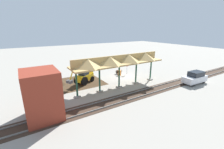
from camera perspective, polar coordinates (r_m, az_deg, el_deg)
The scene contains 11 objects.
ground_plane at distance 27.69m, azimuth 4.95°, elevation -0.81°, with size 120.00×120.00×0.00m, color gray.
dirt_work_zone at distance 25.07m, azimuth -15.11°, elevation -3.30°, with size 9.89×7.00×0.01m, color #42301E.
platform_canopy at distance 21.54m, azimuth 2.83°, elevation 5.48°, with size 14.20×3.20×4.90m.
rail_tracks at distance 22.66m, azimuth 15.99°, elevation -5.51°, with size 60.00×2.58×0.15m.
stop_sign at distance 28.87m, azimuth 5.75°, elevation 3.31°, with size 0.72×0.31×2.29m.
backhoe at distance 24.37m, azimuth -10.63°, elevation -0.44°, with size 5.12×3.60×2.82m.
dirt_mound at distance 25.43m, azimuth -19.87°, elevation -3.46°, with size 5.36×5.36×2.04m, color #42301E.
concrete_pipe at distance 29.57m, azimuth 2.65°, elevation 1.26°, with size 1.56×1.38×0.84m.
brick_utility_building at distance 15.95m, azimuth -25.10°, elevation -7.00°, with size 3.18×3.72×4.83m, color maroon.
distant_parked_car at distance 27.36m, azimuth 29.05°, elevation -1.03°, with size 4.28×1.94×1.98m.
traffic_barrel at distance 28.30m, azimuth 2.85°, elevation 0.58°, with size 0.56×0.56×0.90m, color orange.
Camera 1 is at (15.87, 21.04, 8.49)m, focal length 24.00 mm.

